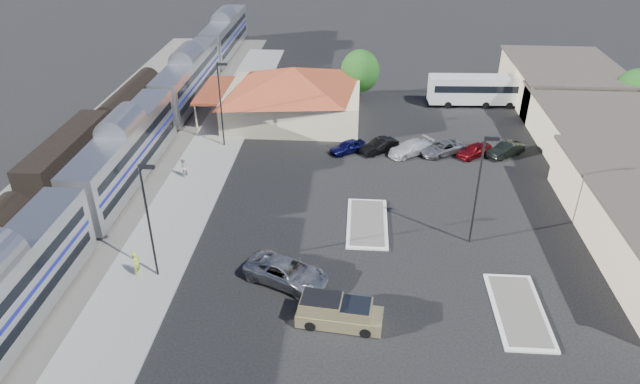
# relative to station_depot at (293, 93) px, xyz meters

# --- Properties ---
(ground) EXTENTS (280.00, 280.00, 0.00)m
(ground) POSITION_rel_station_depot_xyz_m (4.56, -24.00, -3.13)
(ground) COLOR black
(ground) RESTS_ON ground
(railbed) EXTENTS (16.00, 100.00, 0.12)m
(railbed) POSITION_rel_station_depot_xyz_m (-16.44, -16.00, -3.07)
(railbed) COLOR #4C4944
(railbed) RESTS_ON ground
(platform) EXTENTS (5.50, 92.00, 0.18)m
(platform) POSITION_rel_station_depot_xyz_m (-7.44, -18.00, -3.04)
(platform) COLOR gray
(platform) RESTS_ON ground
(passenger_train) EXTENTS (3.00, 104.00, 5.55)m
(passenger_train) POSITION_rel_station_depot_xyz_m (-13.44, -16.34, -0.26)
(passenger_train) COLOR silver
(passenger_train) RESTS_ON ground
(freight_cars) EXTENTS (2.80, 46.00, 4.00)m
(freight_cars) POSITION_rel_station_depot_xyz_m (-19.44, -15.65, -1.21)
(freight_cars) COLOR black
(freight_cars) RESTS_ON ground
(station_depot) EXTENTS (18.35, 12.24, 6.20)m
(station_depot) POSITION_rel_station_depot_xyz_m (0.00, 0.00, 0.00)
(station_depot) COLOR #C5B990
(station_depot) RESTS_ON ground
(buildings_east) EXTENTS (14.40, 51.40, 4.80)m
(buildings_east) POSITION_rel_station_depot_xyz_m (32.56, -9.72, -0.86)
(buildings_east) COLOR #C6B28C
(buildings_east) RESTS_ON ground
(traffic_island_south) EXTENTS (3.30, 7.50, 0.21)m
(traffic_island_south) POSITION_rel_station_depot_xyz_m (8.56, -22.00, -3.03)
(traffic_island_south) COLOR silver
(traffic_island_south) RESTS_ON ground
(traffic_island_north) EXTENTS (3.30, 7.50, 0.21)m
(traffic_island_north) POSITION_rel_station_depot_xyz_m (18.56, -32.00, -3.03)
(traffic_island_north) COLOR silver
(traffic_island_north) RESTS_ON ground
(lamp_plat_s) EXTENTS (1.08, 0.25, 9.00)m
(lamp_plat_s) POSITION_rel_station_depot_xyz_m (-6.34, -30.00, 2.21)
(lamp_plat_s) COLOR black
(lamp_plat_s) RESTS_ON ground
(lamp_plat_n) EXTENTS (1.08, 0.25, 9.00)m
(lamp_plat_n) POSITION_rel_station_depot_xyz_m (-6.34, -8.00, 2.21)
(lamp_plat_n) COLOR black
(lamp_plat_n) RESTS_ON ground
(lamp_lot) EXTENTS (1.08, 0.25, 9.00)m
(lamp_lot) POSITION_rel_station_depot_xyz_m (16.66, -24.00, 2.21)
(lamp_lot) COLOR black
(lamp_lot) RESTS_ON ground
(tree_east_c) EXTENTS (4.41, 4.41, 6.21)m
(tree_east_c) POSITION_rel_station_depot_xyz_m (38.56, 2.00, 0.63)
(tree_east_c) COLOR #382314
(tree_east_c) RESTS_ON ground
(tree_depot) EXTENTS (4.71, 4.71, 6.63)m
(tree_depot) POSITION_rel_station_depot_xyz_m (7.56, 6.00, 0.89)
(tree_depot) COLOR #382314
(tree_depot) RESTS_ON ground
(pickup_truck) EXTENTS (5.65, 2.56, 1.89)m
(pickup_truck) POSITION_rel_station_depot_xyz_m (6.78, -33.98, -2.24)
(pickup_truck) COLOR tan
(pickup_truck) RESTS_ON ground
(suv) EXTENTS (6.70, 5.07, 1.69)m
(suv) POSITION_rel_station_depot_xyz_m (2.87, -29.95, -2.29)
(suv) COLOR #9A9CA1
(suv) RESTS_ON ground
(coach_bus) EXTENTS (11.53, 3.02, 3.66)m
(coach_bus) POSITION_rel_station_depot_xyz_m (21.75, 6.00, -1.02)
(coach_bus) COLOR white
(coach_bus) RESTS_ON ground
(person_a) EXTENTS (0.62, 0.79, 1.91)m
(person_a) POSITION_rel_station_depot_xyz_m (-7.84, -30.11, -2.00)
(person_a) COLOR #B5CF40
(person_a) RESTS_ON platform
(person_b) EXTENTS (0.94, 1.07, 1.86)m
(person_b) POSITION_rel_station_depot_xyz_m (-8.70, -15.24, -2.02)
(person_b) COLOR silver
(person_b) RESTS_ON platform
(parked_car_a) EXTENTS (4.00, 3.44, 1.30)m
(parked_car_a) POSITION_rel_station_depot_xyz_m (6.57, -8.53, -2.48)
(parked_car_a) COLOR #0D0E44
(parked_car_a) RESTS_ON ground
(parked_car_b) EXTENTS (4.23, 3.76, 1.39)m
(parked_car_b) POSITION_rel_station_depot_xyz_m (9.77, -8.23, -2.44)
(parked_car_b) COLOR black
(parked_car_b) RESTS_ON ground
(parked_car_c) EXTENTS (5.17, 4.48, 1.43)m
(parked_car_c) POSITION_rel_station_depot_xyz_m (12.97, -8.53, -2.42)
(parked_car_c) COLOR white
(parked_car_c) RESTS_ON ground
(parked_car_d) EXTENTS (5.20, 4.45, 1.33)m
(parked_car_d) POSITION_rel_station_depot_xyz_m (16.17, -8.23, -2.47)
(parked_car_d) COLOR gray
(parked_car_d) RESTS_ON ground
(parked_car_e) EXTENTS (4.12, 3.68, 1.35)m
(parked_car_e) POSITION_rel_station_depot_xyz_m (19.37, -8.53, -2.46)
(parked_car_e) COLOR maroon
(parked_car_e) RESTS_ON ground
(parked_car_f) EXTENTS (4.28, 3.68, 1.39)m
(parked_car_f) POSITION_rel_station_depot_xyz_m (22.57, -8.23, -2.43)
(parked_car_f) COLOR black
(parked_car_f) RESTS_ON ground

